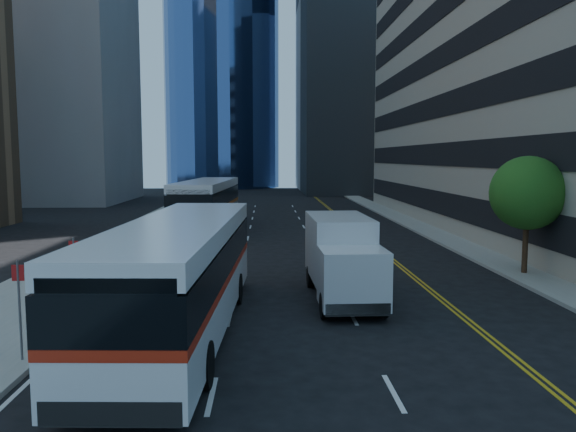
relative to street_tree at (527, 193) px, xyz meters
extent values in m
plane|color=black|center=(-9.00, -8.00, -3.64)|extent=(160.00, 160.00, 0.00)
cube|color=gray|center=(-19.50, 17.00, -3.57)|extent=(5.00, 90.00, 0.15)
cube|color=gray|center=(0.00, 17.00, -3.57)|extent=(2.00, 90.00, 0.15)
cube|color=gray|center=(-37.00, 44.00, 13.86)|extent=(18.00, 18.00, 35.00)
cylinder|color=#332114|center=(0.00, 0.00, -2.39)|extent=(0.24, 0.24, 2.20)
sphere|color=#1B4E16|center=(0.00, 0.00, 0.01)|extent=(3.20, 3.20, 3.20)
cube|color=white|center=(-13.79, -7.62, -2.67)|extent=(3.41, 13.07, 1.19)
cube|color=red|center=(-13.79, -7.62, -1.97)|extent=(3.43, 13.09, 0.24)
cube|color=black|center=(-13.79, -7.62, -1.37)|extent=(3.43, 13.09, 0.97)
cube|color=white|center=(-13.79, -7.62, -0.56)|extent=(3.41, 13.07, 0.54)
cylinder|color=black|center=(-15.26, -11.44, -3.10)|extent=(0.37, 1.09, 1.08)
cylinder|color=black|center=(-12.70, -11.56, -3.10)|extent=(0.37, 1.09, 1.08)
cylinder|color=black|center=(-14.91, -4.11, -3.10)|extent=(0.37, 1.09, 1.08)
cylinder|color=black|center=(-12.35, -4.23, -3.10)|extent=(0.37, 1.09, 1.08)
cube|color=silver|center=(-15.60, 17.07, -2.62)|extent=(3.79, 13.79, 1.25)
cube|color=#C25412|center=(-15.60, 17.07, -1.88)|extent=(3.81, 13.81, 0.25)
cube|color=black|center=(-15.60, 17.07, -1.25)|extent=(3.81, 13.81, 1.02)
cube|color=silver|center=(-15.60, 17.07, -0.40)|extent=(3.79, 13.79, 0.57)
cylinder|color=black|center=(-17.21, 13.07, -3.07)|extent=(0.41, 1.16, 1.14)
cylinder|color=black|center=(-14.50, 12.90, -3.07)|extent=(0.41, 1.16, 1.14)
cylinder|color=black|center=(-16.73, 20.78, -3.07)|extent=(0.41, 1.16, 1.14)
cylinder|color=black|center=(-14.02, 20.62, -3.07)|extent=(0.41, 1.16, 1.14)
cube|color=silver|center=(-8.49, -6.03, -2.35)|extent=(2.18, 2.01, 1.87)
cube|color=black|center=(-8.47, -6.87, -1.99)|extent=(1.94, 0.10, 0.98)
cube|color=silver|center=(-8.57, -2.91, -1.81)|extent=(2.24, 4.32, 2.32)
cube|color=black|center=(-8.54, -3.89, -3.15)|extent=(1.67, 5.91, 0.22)
cylinder|color=black|center=(-9.44, -6.23, -3.21)|extent=(0.27, 0.86, 0.86)
cylinder|color=black|center=(-7.54, -6.18, -3.21)|extent=(0.27, 0.86, 0.86)
cylinder|color=black|center=(-9.54, -1.77, -3.21)|extent=(0.27, 0.86, 0.86)
cylinder|color=black|center=(-7.64, -1.73, -3.21)|extent=(0.27, 0.86, 0.86)
camera|label=1|loc=(-11.29, -23.79, 1.52)|focal=35.00mm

